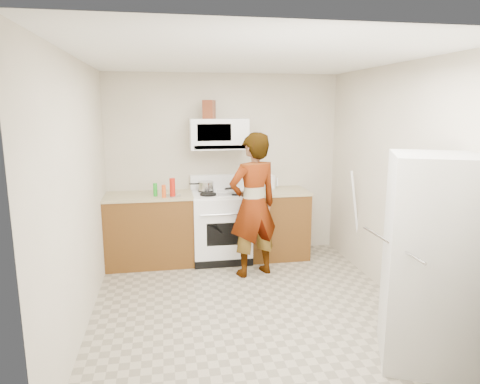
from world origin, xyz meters
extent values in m
plane|color=gray|center=(0.00, 0.00, 0.00)|extent=(3.60, 3.60, 0.00)
cube|color=beige|center=(0.00, 1.79, 1.25)|extent=(3.20, 0.02, 2.50)
cube|color=beige|center=(1.59, 0.00, 1.25)|extent=(0.02, 3.60, 2.50)
cube|color=#583214|center=(-1.04, 1.49, 0.45)|extent=(1.12, 0.62, 0.90)
cube|color=tan|center=(-1.04, 1.49, 0.92)|extent=(1.14, 0.64, 0.03)
cube|color=#583214|center=(0.68, 1.49, 0.45)|extent=(0.80, 0.62, 0.90)
cube|color=tan|center=(0.68, 1.49, 0.92)|extent=(0.82, 0.64, 0.03)
cube|color=white|center=(-0.10, 1.48, 0.45)|extent=(0.76, 0.65, 0.90)
cube|color=white|center=(-0.10, 1.48, 0.92)|extent=(0.76, 0.62, 0.03)
cube|color=white|center=(-0.10, 1.76, 1.03)|extent=(0.76, 0.08, 0.20)
cube|color=white|center=(-0.10, 1.61, 1.70)|extent=(0.76, 0.38, 0.40)
imported|color=tan|center=(0.22, 0.88, 0.88)|extent=(0.74, 0.60, 1.76)
cube|color=silver|center=(1.24, -1.17, 0.85)|extent=(0.93, 0.93, 1.70)
cylinder|color=silver|center=(0.62, 1.62, 1.02)|extent=(0.15, 0.15, 0.18)
cube|color=#612A17|center=(-0.23, 1.55, 2.02)|extent=(0.18, 0.18, 0.24)
cylinder|color=#ABACB0|center=(-0.28, 1.57, 1.01)|extent=(0.24, 0.24, 0.11)
cube|color=white|center=(-0.03, 1.33, 0.96)|extent=(0.25, 0.17, 0.05)
cylinder|color=#B41A0D|center=(-0.73, 1.30, 1.05)|extent=(0.07, 0.07, 0.24)
cylinder|color=#DD4E18|center=(-0.84, 1.27, 1.01)|extent=(0.06, 0.06, 0.16)
cylinder|color=#1B9820|center=(-0.95, 1.37, 1.02)|extent=(0.05, 0.05, 0.17)
cylinder|color=silver|center=(-0.74, 1.34, 0.94)|extent=(0.29, 0.29, 0.01)
cylinder|color=white|center=(1.58, 0.90, 0.64)|extent=(0.27, 0.13, 1.27)
camera|label=1|loc=(-0.83, -4.06, 2.05)|focal=32.00mm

